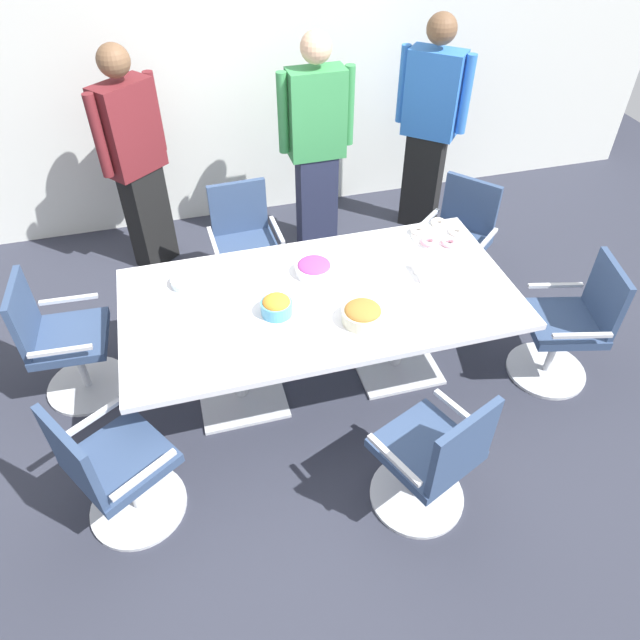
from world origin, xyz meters
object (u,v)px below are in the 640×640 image
Objects in this scene: snack_bowl_pretzels at (363,314)px; donut_platter at (438,234)px; person_standing_0 at (136,160)px; office_chair_0 at (246,250)px; napkin_pile at (429,270)px; conference_table at (320,311)px; snack_bowl_chips_orange at (277,305)px; person_standing_2 at (429,124)px; office_chair_1 at (64,345)px; office_chair_2 at (115,472)px; snack_bowl_candy_mix at (314,268)px; office_chair_5 at (456,246)px; office_chair_3 at (432,461)px; plate_stack at (188,281)px; person_standing_1 at (316,145)px; office_chair_4 at (569,329)px.

donut_platter is (0.78, 0.70, -0.04)m from snack_bowl_pretzels.
office_chair_0 is at bearing 98.16° from person_standing_0.
napkin_pile is (1.03, -1.06, 0.37)m from office_chair_0.
snack_bowl_chips_orange reaches higher than conference_table.
donut_platter is (-0.47, -1.29, -0.20)m from person_standing_2.
donut_platter is at bearing 149.20° from office_chair_0.
person_standing_0 is (0.61, 1.38, 0.53)m from office_chair_1.
snack_bowl_candy_mix is (1.33, 0.94, 0.39)m from office_chair_2.
office_chair_1 is 2.93m from office_chair_5.
snack_bowl_pretzels reaches higher than donut_platter.
snack_bowl_candy_mix is at bearing 84.02° from conference_table.
conference_table is 1.15m from office_chair_3.
plate_stack is at bearing 104.81° from office_chair_3.
person_standing_1 is at bearing 101.62° from napkin_pile.
plate_stack is (0.84, -0.03, 0.37)m from office_chair_1.
office_chair_0 is 0.51× the size of person_standing_0.
office_chair_2 is 2.92m from person_standing_1.
person_standing_2 is 2.59m from plate_stack.
office_chair_5 is 1.56m from snack_bowl_pretzels.
office_chair_4 is 4.90× the size of snack_bowl_chips_orange.
snack_bowl_candy_mix is (-1.40, -1.47, -0.17)m from person_standing_2.
person_standing_2 is 2.48m from snack_bowl_chips_orange.
office_chair_2 is at bearing -160.03° from napkin_pile.
office_chair_4 reaches higher than plate_stack.
person_standing_0 is (-1.00, 1.74, 0.32)m from conference_table.
person_standing_0 reaches higher than plate_stack.
person_standing_0 is 2.37m from donut_platter.
snack_bowl_pretzels is (0.18, -0.29, 0.18)m from conference_table.
person_standing_2 is at bearing 67.40° from napkin_pile.
snack_bowl_candy_mix is (-0.29, 1.31, 0.39)m from office_chair_3.
office_chair_5 is 1.14m from person_standing_2.
snack_bowl_pretzels is (1.17, -2.02, -0.13)m from person_standing_0.
snack_bowl_candy_mix reaches higher than donut_platter.
snack_bowl_chips_orange reaches higher than donut_platter.
donut_platter is 0.44m from napkin_pile.
person_standing_1 is (1.40, -0.14, 0.01)m from person_standing_0.
person_standing_2 reaches higher than office_chair_2.
snack_bowl_chips_orange is at bearing 156.79° from snack_bowl_pretzels.
office_chair_0 reaches higher than napkin_pile.
conference_table is 1.05m from donut_platter.
office_chair_0 is 1.03m from person_standing_1.
napkin_pile is (0.73, 0.03, 0.15)m from conference_table.
office_chair_1 is 4.90× the size of snack_bowl_chips_orange.
plate_stack is (-0.79, 0.10, -0.02)m from snack_bowl_candy_mix.
office_chair_4 is 2.46× the size of donut_platter.
conference_table is at bearing 81.00° from person_standing_0.
office_chair_2 is at bearing 52.42° from person_standing_1.
person_standing_1 is at bearing 65.33° from office_chair_3.
person_standing_0 is at bearing 120.07° from snack_bowl_pretzels.
person_standing_0 is 1.41m from person_standing_1.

